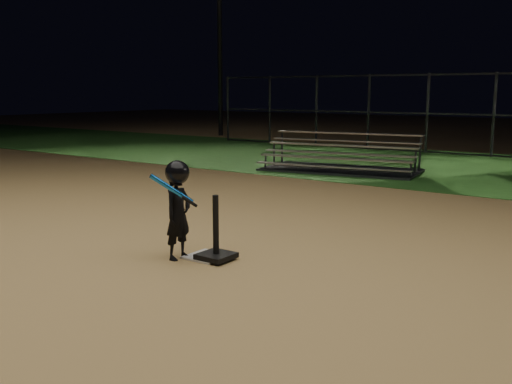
% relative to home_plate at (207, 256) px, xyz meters
% --- Properties ---
extents(ground, '(80.00, 80.00, 0.00)m').
position_rel_home_plate_xyz_m(ground, '(0.00, 0.00, -0.01)').
color(ground, tan).
rests_on(ground, ground).
extents(grass_strip, '(60.00, 8.00, 0.01)m').
position_rel_home_plate_xyz_m(grass_strip, '(0.00, 10.00, -0.01)').
color(grass_strip, '#204D18').
rests_on(grass_strip, ground).
extents(home_plate, '(0.45, 0.45, 0.02)m').
position_rel_home_plate_xyz_m(home_plate, '(0.00, 0.00, 0.00)').
color(home_plate, beige).
rests_on(home_plate, ground).
extents(batting_tee, '(0.38, 0.38, 0.75)m').
position_rel_home_plate_xyz_m(batting_tee, '(0.16, -0.03, 0.15)').
color(batting_tee, black).
rests_on(batting_tee, home_plate).
extents(child_batter, '(0.42, 0.56, 1.17)m').
position_rel_home_plate_xyz_m(child_batter, '(-0.24, -0.22, 0.61)').
color(child_batter, black).
rests_on(child_batter, ground).
extents(bleacher_left, '(4.01, 2.44, 0.92)m').
position_rel_home_plate_xyz_m(bleacher_left, '(-2.22, 7.65, 0.18)').
color(bleacher_left, '#ACACB1').
rests_on(bleacher_left, ground).
extents(backstop_fence, '(20.08, 0.08, 2.50)m').
position_rel_home_plate_xyz_m(backstop_fence, '(0.00, 13.00, 1.24)').
color(backstop_fence, '#38383D').
rests_on(backstop_fence, ground).
extents(light_pole_left, '(0.90, 0.53, 8.30)m').
position_rel_home_plate_xyz_m(light_pole_left, '(-12.00, 14.94, 4.93)').
color(light_pole_left, '#2D2D30').
rests_on(light_pole_left, ground).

